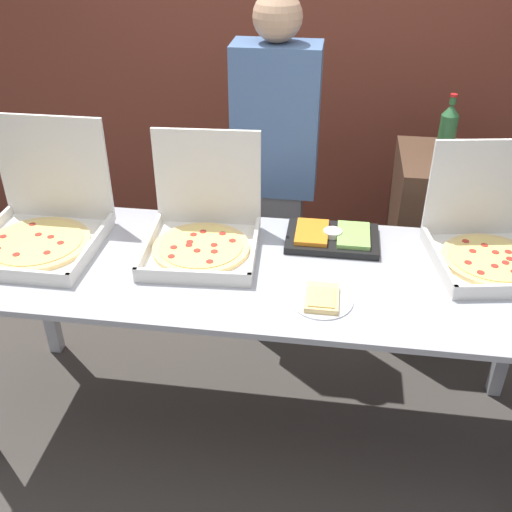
{
  "coord_description": "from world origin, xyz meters",
  "views": [
    {
      "loc": [
        0.27,
        -1.93,
        2.15
      ],
      "look_at": [
        0.0,
        0.0,
        0.92
      ],
      "focal_mm": 42.0,
      "sensor_mm": 36.0,
      "label": 1
    }
  ],
  "objects": [
    {
      "name": "soda_bottle",
      "position": [
        0.79,
        0.89,
        1.14
      ],
      "size": [
        0.08,
        0.08,
        0.31
      ],
      "color": "#2D6638",
      "rests_on": "sideboard_podium"
    },
    {
      "name": "person_guest_plaid",
      "position": [
        -0.01,
        0.74,
        0.93
      ],
      "size": [
        0.4,
        0.22,
        1.76
      ],
      "rotation": [
        0.0,
        0.0,
        3.14
      ],
      "color": "slate",
      "rests_on": "ground_plane"
    },
    {
      "name": "paper_plate_front_center",
      "position": [
        0.26,
        -0.19,
        0.88
      ],
      "size": [
        0.22,
        0.22,
        0.03
      ],
      "color": "white",
      "rests_on": "buffet_table"
    },
    {
      "name": "pizza_box_near_right",
      "position": [
        0.9,
        0.19,
        0.94
      ],
      "size": [
        0.51,
        0.52,
        0.44
      ],
      "rotation": [
        0.0,
        0.0,
        0.17
      ],
      "color": "silver",
      "rests_on": "buffet_table"
    },
    {
      "name": "ground_plane",
      "position": [
        0.0,
        0.0,
        0.0
      ],
      "size": [
        16.0,
        16.0,
        0.0
      ],
      "primitive_type": "plane",
      "color": "#423D38"
    },
    {
      "name": "veggie_tray",
      "position": [
        0.29,
        0.23,
        0.89
      ],
      "size": [
        0.38,
        0.26,
        0.05
      ],
      "color": "black",
      "rests_on": "buffet_table"
    },
    {
      "name": "brick_wall_behind",
      "position": [
        0.0,
        1.7,
        1.4
      ],
      "size": [
        10.0,
        0.06,
        2.8
      ],
      "color": "brown",
      "rests_on": "ground_plane"
    },
    {
      "name": "buffet_table",
      "position": [
        0.0,
        0.0,
        0.77
      ],
      "size": [
        2.36,
        0.81,
        0.87
      ],
      "color": "#A8AAB2",
      "rests_on": "ground_plane"
    },
    {
      "name": "sideboard_podium",
      "position": [
        0.9,
        0.88,
        0.5
      ],
      "size": [
        0.61,
        0.53,
        1.0
      ],
      "color": "#4C3323",
      "rests_on": "ground_plane"
    },
    {
      "name": "pizza_box_far_right",
      "position": [
        -0.9,
        0.06,
        0.95
      ],
      "size": [
        0.49,
        0.5,
        0.48
      ],
      "rotation": [
        0.0,
        0.0,
        0.0
      ],
      "color": "silver",
      "rests_on": "buffet_table"
    },
    {
      "name": "pizza_box_far_left",
      "position": [
        -0.23,
        0.12,
        0.94
      ],
      "size": [
        0.47,
        0.48,
        0.44
      ],
      "rotation": [
        0.0,
        0.0,
        0.06
      ],
      "color": "silver",
      "rests_on": "buffet_table"
    },
    {
      "name": "soda_can_silver",
      "position": [
        0.93,
        0.67,
        1.07
      ],
      "size": [
        0.07,
        0.07,
        0.12
      ],
      "color": "silver",
      "rests_on": "sideboard_podium"
    }
  ]
}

